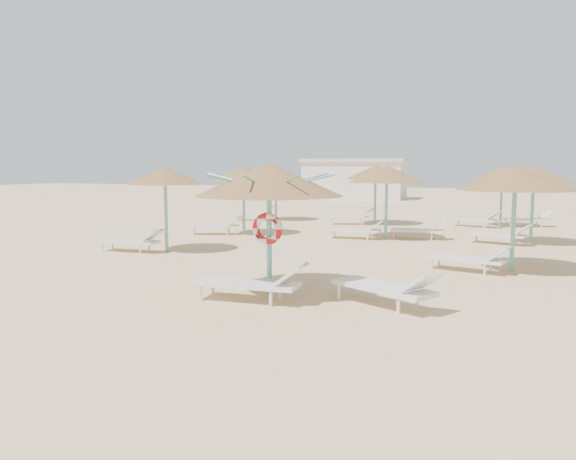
% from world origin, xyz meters
% --- Properties ---
extents(ground, '(120.00, 120.00, 0.00)m').
position_xyz_m(ground, '(0.00, 0.00, 0.00)').
color(ground, '#DBB785').
rests_on(ground, ground).
extents(main_palapa, '(3.07, 3.07, 2.75)m').
position_xyz_m(main_palapa, '(-0.14, 0.28, 2.39)').
color(main_palapa, '#65AFAA').
rests_on(main_palapa, ground).
extents(lounger_main_a, '(2.26, 0.72, 0.82)m').
position_xyz_m(lounger_main_a, '(-0.18, -0.47, 0.39)').
color(lounger_main_a, silver).
rests_on(lounger_main_a, ground).
extents(lounger_main_b, '(2.31, 1.73, 0.83)m').
position_xyz_m(lounger_main_b, '(2.41, -0.03, 0.39)').
color(lounger_main_b, silver).
rests_on(lounger_main_b, ground).
extents(palapa_field, '(19.26, 13.80, 2.72)m').
position_xyz_m(palapa_field, '(1.50, 9.79, 2.31)').
color(palapa_field, '#65AFAA').
rests_on(palapa_field, ground).
extents(service_hut, '(8.40, 4.40, 3.25)m').
position_xyz_m(service_hut, '(-6.00, 35.00, 1.64)').
color(service_hut, silver).
rests_on(service_hut, ground).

